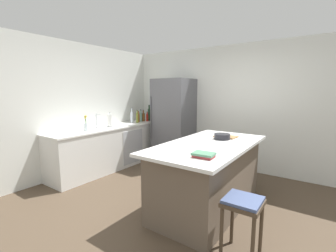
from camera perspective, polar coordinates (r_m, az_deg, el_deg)
name	(u,v)px	position (r m, az deg, el deg)	size (l,w,h in m)	color
ground_plane	(171,207)	(3.53, 0.82, -19.37)	(7.20, 7.20, 0.00)	#4C3D2D
wall_rear	(231,108)	(5.15, 15.14, 4.35)	(6.00, 0.10, 2.60)	silver
wall_left	(68,109)	(4.94, -23.38, 3.78)	(0.10, 6.00, 2.60)	silver
counter_run_left	(111,147)	(5.21, -13.73, -5.01)	(0.67, 2.76, 0.90)	silver
kitchen_island	(208,175)	(3.41, 9.83, -11.79)	(1.04, 2.06, 0.93)	brown
refrigerator	(174,121)	(5.36, 1.40, 1.18)	(0.83, 0.74, 1.92)	#56565B
bar_stool	(243,209)	(2.53, 17.87, -18.88)	(0.36, 0.36, 0.62)	#473828
sink_faucet	(97,121)	(4.94, -17.09, 1.28)	(0.15, 0.05, 0.30)	silver
flower_vase	(86,126)	(4.65, -19.53, 0.06)	(0.08, 0.08, 0.30)	silver
paper_towel_roll	(110,121)	(5.06, -14.05, 1.30)	(0.14, 0.14, 0.31)	gray
wine_bottle	(149,114)	(5.99, -4.63, 2.94)	(0.07, 0.07, 0.40)	#19381E
hot_sauce_bottle	(147,117)	(5.91, -5.13, 2.14)	(0.06, 0.06, 0.24)	red
whiskey_bottle	(143,117)	(5.86, -6.06, 2.23)	(0.07, 0.07, 0.28)	brown
gin_bottle	(141,117)	(5.81, -6.76, 2.23)	(0.08, 0.08, 0.30)	#8CB79E
vinegar_bottle	(139,118)	(5.72, -7.26, 2.09)	(0.05, 0.05, 0.27)	#994C23
olive_oil_bottle	(137,117)	(5.61, -7.56, 2.12)	(0.05, 0.05, 0.31)	olive
soda_bottle	(132,117)	(5.62, -8.88, 2.18)	(0.07, 0.07, 0.36)	silver
cookbook_stack	(204,155)	(2.59, 8.74, -7.03)	(0.25, 0.19, 0.05)	#A83338
mixing_bowl	(222,137)	(3.60, 13.16, -2.53)	(0.24, 0.24, 0.08)	black
cutting_board	(226,137)	(3.77, 13.97, -2.53)	(0.34, 0.25, 0.02)	#9E7042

